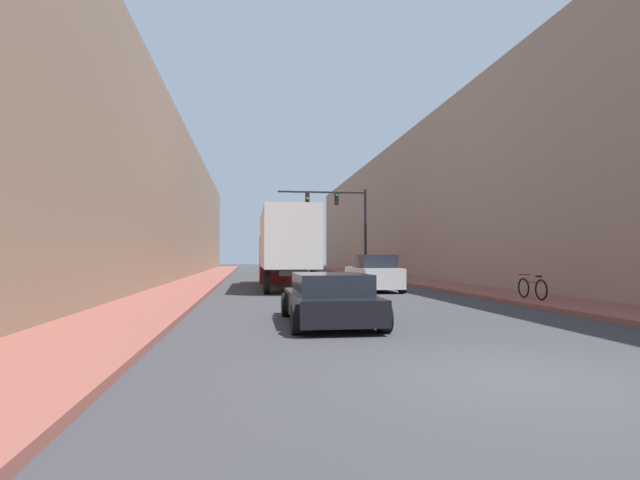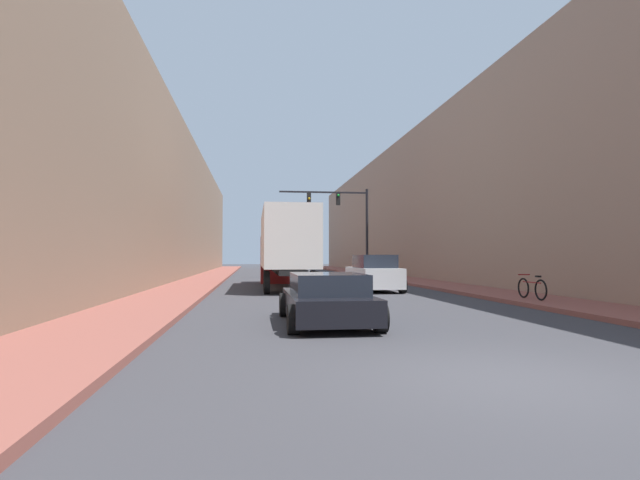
{
  "view_description": "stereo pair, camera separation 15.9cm",
  "coord_description": "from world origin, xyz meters",
  "px_view_note": "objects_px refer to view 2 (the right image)",
  "views": [
    {
      "loc": [
        -3.56,
        -6.3,
        1.65
      ],
      "look_at": [
        -0.53,
        15.33,
        2.36
      ],
      "focal_mm": 28.0,
      "sensor_mm": 36.0,
      "label": 1
    },
    {
      "loc": [
        -3.4,
        -6.32,
        1.65
      ],
      "look_at": [
        -0.53,
        15.33,
        2.36
      ],
      "focal_mm": 28.0,
      "sensor_mm": 36.0,
      "label": 2
    }
  ],
  "objects_px": {
    "sedan_car": "(327,299)",
    "parked_bicycle": "(532,288)",
    "suv_car": "(373,274)",
    "traffic_signal_gantry": "(347,216)",
    "semi_truck": "(285,246)"
  },
  "relations": [
    {
      "from": "suv_car",
      "to": "traffic_signal_gantry",
      "type": "height_order",
      "value": "traffic_signal_gantry"
    },
    {
      "from": "sedan_car",
      "to": "suv_car",
      "type": "distance_m",
      "value": 11.84
    },
    {
      "from": "sedan_car",
      "to": "suv_car",
      "type": "bearing_deg",
      "value": 70.77
    },
    {
      "from": "sedan_car",
      "to": "suv_car",
      "type": "xyz_separation_m",
      "value": [
        3.9,
        11.18,
        0.22
      ]
    },
    {
      "from": "parked_bicycle",
      "to": "sedan_car",
      "type": "bearing_deg",
      "value": -151.91
    },
    {
      "from": "sedan_car",
      "to": "parked_bicycle",
      "type": "relative_size",
      "value": 2.48
    },
    {
      "from": "sedan_car",
      "to": "suv_car",
      "type": "height_order",
      "value": "suv_car"
    },
    {
      "from": "semi_truck",
      "to": "parked_bicycle",
      "type": "xyz_separation_m",
      "value": [
        7.99,
        -10.04,
        -1.68
      ]
    },
    {
      "from": "parked_bicycle",
      "to": "traffic_signal_gantry",
      "type": "bearing_deg",
      "value": 97.24
    },
    {
      "from": "suv_car",
      "to": "parked_bicycle",
      "type": "relative_size",
      "value": 2.58
    },
    {
      "from": "sedan_car",
      "to": "semi_truck",
      "type": "bearing_deg",
      "value": 90.51
    },
    {
      "from": "suv_car",
      "to": "parked_bicycle",
      "type": "bearing_deg",
      "value": -60.39
    },
    {
      "from": "sedan_car",
      "to": "traffic_signal_gantry",
      "type": "relative_size",
      "value": 0.67
    },
    {
      "from": "sedan_car",
      "to": "traffic_signal_gantry",
      "type": "distance_m",
      "value": 25.91
    },
    {
      "from": "sedan_car",
      "to": "parked_bicycle",
      "type": "distance_m",
      "value": 8.92
    }
  ]
}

